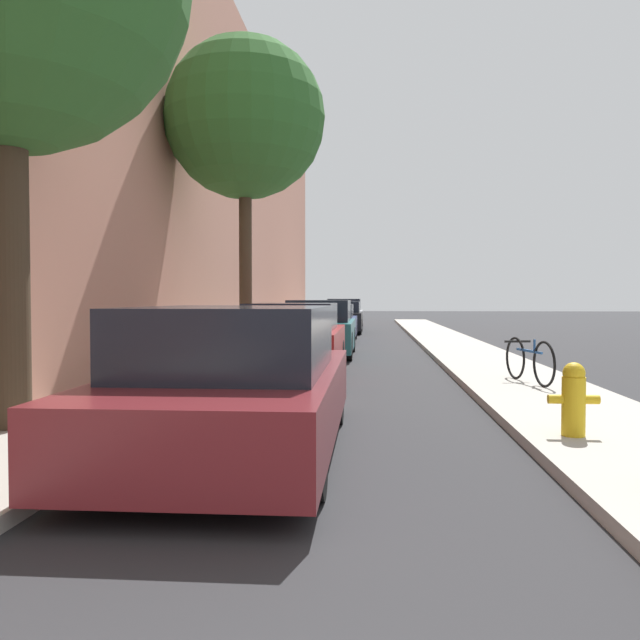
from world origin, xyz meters
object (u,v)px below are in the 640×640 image
(parked_car_maroon, at_px, (237,384))
(parked_car_black, at_px, (341,318))
(parked_car_red, at_px, (293,344))
(parked_car_silver, at_px, (345,314))
(street_tree_far, at_px, (245,119))
(parked_car_navy, at_px, (329,323))
(parked_car_teal, at_px, (320,329))
(bicycle, at_px, (529,360))
(fire_hydrant, at_px, (574,398))

(parked_car_maroon, distance_m, parked_car_black, 21.69)
(parked_car_red, bearing_deg, parked_car_silver, 89.89)
(parked_car_black, distance_m, parked_car_silver, 5.17)
(street_tree_far, bearing_deg, parked_car_navy, 81.24)
(parked_car_teal, distance_m, parked_car_black, 11.18)
(parked_car_maroon, xyz_separation_m, parked_car_red, (-0.11, 5.43, 0.01))
(parked_car_teal, xyz_separation_m, parked_car_navy, (-0.12, 5.49, -0.06))
(parked_car_red, xyz_separation_m, bicycle, (3.90, -0.91, -0.18))
(parked_car_teal, relative_size, parked_car_black, 1.03)
(parked_car_black, bearing_deg, parked_car_red, -90.37)
(parked_car_red, distance_m, parked_car_navy, 10.57)
(parked_car_maroon, bearing_deg, parked_car_teal, 90.12)
(parked_car_red, bearing_deg, parked_car_maroon, -88.87)
(parked_car_maroon, height_order, parked_car_silver, parked_car_silver)
(parked_car_navy, bearing_deg, fire_hydrant, -77.61)
(parked_car_teal, bearing_deg, parked_car_maroon, -89.88)
(fire_hydrant, bearing_deg, parked_car_black, 98.76)
(parked_car_teal, height_order, street_tree_far, street_tree_far)
(parked_car_teal, height_order, parked_car_silver, parked_car_silver)
(parked_car_silver, bearing_deg, parked_car_black, -89.30)
(street_tree_far, bearing_deg, parked_car_maroon, -79.62)
(fire_hydrant, bearing_deg, bicycle, 82.62)
(parked_car_red, height_order, parked_car_black, parked_car_red)
(parked_car_teal, distance_m, parked_car_navy, 5.49)
(parked_car_red, relative_size, street_tree_far, 0.58)
(parked_car_navy, height_order, fire_hydrant, parked_car_navy)
(parked_car_navy, xyz_separation_m, street_tree_far, (-1.27, -8.26, 4.66))
(parked_car_red, xyz_separation_m, parked_car_black, (0.10, 16.26, -0.02))
(parked_car_maroon, height_order, parked_car_navy, parked_car_maroon)
(parked_car_black, relative_size, parked_car_silver, 0.89)
(parked_car_black, bearing_deg, parked_car_teal, -90.10)
(parked_car_navy, bearing_deg, parked_car_silver, 89.59)
(parked_car_black, distance_m, fire_hydrant, 21.47)
(parked_car_black, height_order, bicycle, parked_car_black)
(parked_car_maroon, xyz_separation_m, parked_car_black, (-0.00, 21.69, -0.02))
(fire_hydrant, bearing_deg, parked_car_red, 124.20)
(parked_car_maroon, xyz_separation_m, parked_car_teal, (-0.02, 10.51, 0.02))
(bicycle, bearing_deg, fire_hydrant, -109.21)
(parked_car_silver, distance_m, fire_hydrant, 26.60)
(parked_car_black, relative_size, street_tree_far, 0.59)
(parked_car_teal, bearing_deg, parked_car_black, 89.90)
(street_tree_far, height_order, bicycle, street_tree_far)
(parked_car_maroon, bearing_deg, parked_car_silver, 90.14)
(parked_car_maroon, height_order, street_tree_far, street_tree_far)
(parked_car_navy, relative_size, bicycle, 2.70)
(street_tree_far, bearing_deg, parked_car_red, -60.38)
(parked_car_maroon, bearing_deg, bicycle, 50.04)
(parked_car_silver, distance_m, bicycle, 22.66)
(fire_hydrant, distance_m, bicycle, 4.09)
(parked_car_red, bearing_deg, parked_car_teal, 89.05)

